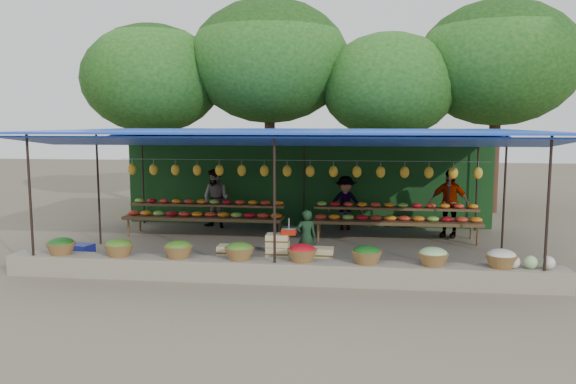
# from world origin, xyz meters

# --- Properties ---
(ground) EXTENTS (60.00, 60.00, 0.00)m
(ground) POSITION_xyz_m (0.00, 0.00, 0.00)
(ground) COLOR #645A49
(ground) RESTS_ON ground
(stone_curb) EXTENTS (10.60, 0.55, 0.40)m
(stone_curb) POSITION_xyz_m (0.00, -2.75, 0.20)
(stone_curb) COLOR gray
(stone_curb) RESTS_ON ground
(stall_canopy) EXTENTS (10.80, 6.60, 2.82)m
(stall_canopy) POSITION_xyz_m (-0.00, 0.06, 2.68)
(stall_canopy) COLOR black
(stall_canopy) RESTS_ON ground
(produce_baskets) EXTENTS (8.98, 0.58, 0.34)m
(produce_baskets) POSITION_xyz_m (-0.10, -2.75, 0.56)
(produce_baskets) COLOR brown
(produce_baskets) RESTS_ON stone_curb
(netting_backdrop) EXTENTS (10.60, 0.06, 2.50)m
(netting_backdrop) POSITION_xyz_m (0.00, 3.15, 1.25)
(netting_backdrop) COLOR #18431B
(netting_backdrop) RESTS_ON ground
(tree_row) EXTENTS (16.51, 5.50, 7.12)m
(tree_row) POSITION_xyz_m (0.50, 6.09, 4.70)
(tree_row) COLOR #391F14
(tree_row) RESTS_ON ground
(fruit_table_left) EXTENTS (4.21, 0.95, 0.93)m
(fruit_table_left) POSITION_xyz_m (-2.49, 1.35, 0.61)
(fruit_table_left) COLOR #4E3A1F
(fruit_table_left) RESTS_ON ground
(fruit_table_right) EXTENTS (4.21, 0.95, 0.93)m
(fruit_table_right) POSITION_xyz_m (2.51, 1.35, 0.61)
(fruit_table_right) COLOR #4E3A1F
(fruit_table_right) RESTS_ON ground
(crate_counter) EXTENTS (2.35, 0.34, 0.77)m
(crate_counter) POSITION_xyz_m (-0.10, -2.04, 0.31)
(crate_counter) COLOR tan
(crate_counter) RESTS_ON ground
(weighing_scale) EXTENTS (0.31, 0.31, 0.33)m
(weighing_scale) POSITION_xyz_m (0.16, -2.04, 0.85)
(weighing_scale) COLOR #AE220D
(weighing_scale) RESTS_ON crate_counter
(vendor_seated) EXTENTS (0.48, 0.38, 1.18)m
(vendor_seated) POSITION_xyz_m (0.46, -1.44, 0.59)
(vendor_seated) COLOR #17331C
(vendor_seated) RESTS_ON ground
(customer_left) EXTENTS (0.99, 0.89, 1.68)m
(customer_left) POSITION_xyz_m (-2.47, 2.43, 0.84)
(customer_left) COLOR slate
(customer_left) RESTS_ON ground
(customer_mid) EXTENTS (1.00, 0.60, 1.51)m
(customer_mid) POSITION_xyz_m (1.20, 2.58, 0.76)
(customer_mid) COLOR slate
(customer_mid) RESTS_ON ground
(customer_right) EXTENTS (1.13, 0.83, 1.78)m
(customer_right) POSITION_xyz_m (3.91, 1.92, 0.89)
(customer_right) COLOR slate
(customer_right) RESTS_ON ground
(blue_crate_front) EXTENTS (0.59, 0.50, 0.30)m
(blue_crate_front) POSITION_xyz_m (-3.77, -2.34, 0.15)
(blue_crate_front) COLOR navy
(blue_crate_front) RESTS_ON ground
(blue_crate_back) EXTENTS (0.60, 0.50, 0.31)m
(blue_crate_back) POSITION_xyz_m (-4.57, -1.46, 0.16)
(blue_crate_back) COLOR navy
(blue_crate_back) RESTS_ON ground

